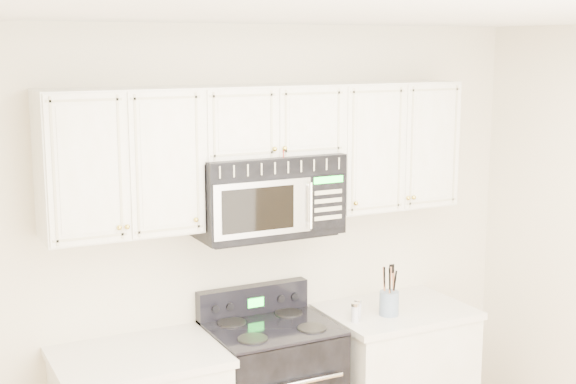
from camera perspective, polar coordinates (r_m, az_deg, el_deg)
room at (r=3.26m, az=10.55°, el=-11.01°), size 3.51×3.51×2.61m
upper_cabinets at (r=4.44m, az=-1.66°, el=3.29°), size 2.44×0.37×0.75m
microwave at (r=4.43m, az=-1.59°, el=-0.14°), size 0.80×0.45×0.44m
utensil_crock at (r=4.78m, az=7.20°, el=-7.75°), size 0.11×0.11×0.31m
shaker_salt at (r=4.65m, az=4.79°, el=-8.52°), size 0.05×0.05×0.11m
shaker_pepper at (r=4.73m, az=4.98°, el=-8.24°), size 0.04×0.04×0.11m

